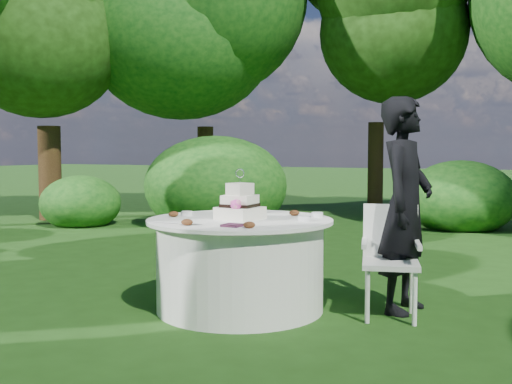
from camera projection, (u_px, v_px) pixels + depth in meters
ground at (240, 309)px, 5.07m from camera, size 80.00×80.00×0.00m
napkins at (233, 225)px, 4.51m from camera, size 0.14×0.14×0.02m
feather_plume at (177, 223)px, 4.69m from camera, size 0.48×0.07×0.01m
guest at (405, 205)px, 4.96m from camera, size 0.50×0.70×1.79m
table at (240, 264)px, 5.05m from camera, size 1.56×1.56×0.77m
cake at (240, 206)px, 4.97m from camera, size 0.38×0.38×0.43m
chair at (390, 252)px, 4.84m from camera, size 0.54×0.54×0.90m
votives at (268, 215)px, 5.09m from camera, size 1.17×0.50×0.04m
petal_cups at (227, 218)px, 4.85m from camera, size 1.02×1.08×0.05m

